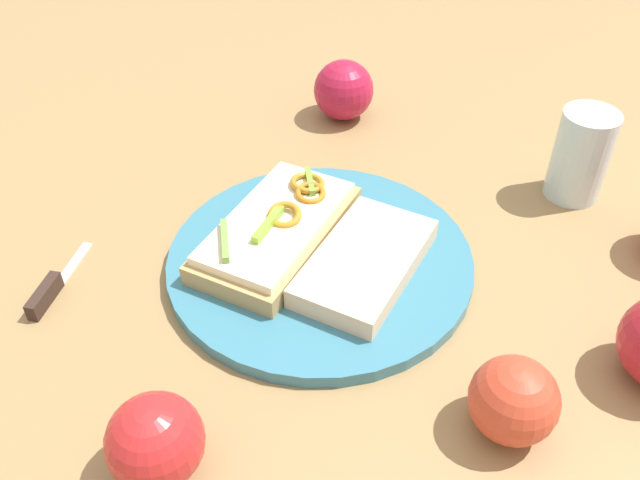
% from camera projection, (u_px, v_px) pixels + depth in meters
% --- Properties ---
extents(ground_plane, '(2.00, 2.00, 0.00)m').
position_uv_depth(ground_plane, '(320.00, 266.00, 0.68)').
color(ground_plane, '#957549').
rests_on(ground_plane, ground).
extents(plate, '(0.30, 0.30, 0.01)m').
position_uv_depth(plate, '(320.00, 261.00, 0.67)').
color(plate, teal).
rests_on(plate, ground_plane).
extents(sandwich, '(0.21, 0.16, 0.04)m').
position_uv_depth(sandwich, '(278.00, 229.00, 0.68)').
color(sandwich, tan).
rests_on(sandwich, plate).
extents(bread_slice_side, '(0.18, 0.14, 0.02)m').
position_uv_depth(bread_slice_side, '(365.00, 262.00, 0.65)').
color(bread_slice_side, beige).
rests_on(bread_slice_side, plate).
extents(apple_0, '(0.11, 0.11, 0.08)m').
position_uv_depth(apple_0, '(344.00, 90.00, 0.87)').
color(apple_0, '#A91837').
rests_on(apple_0, ground_plane).
extents(apple_1, '(0.09, 0.09, 0.07)m').
position_uv_depth(apple_1, '(155.00, 441.00, 0.49)').
color(apple_1, red).
rests_on(apple_1, ground_plane).
extents(apple_4, '(0.09, 0.09, 0.07)m').
position_uv_depth(apple_4, '(514.00, 400.00, 0.52)').
color(apple_4, '#C84029').
rests_on(apple_4, ground_plane).
extents(drinking_glass, '(0.06, 0.06, 0.10)m').
position_uv_depth(drinking_glass, '(581.00, 155.00, 0.74)').
color(drinking_glass, silver).
rests_on(drinking_glass, ground_plane).
extents(knife, '(0.09, 0.08, 0.02)m').
position_uv_depth(knife, '(51.00, 289.00, 0.64)').
color(knife, silver).
rests_on(knife, ground_plane).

